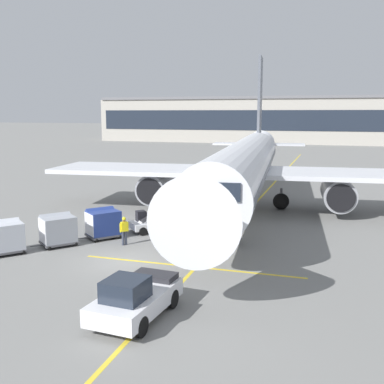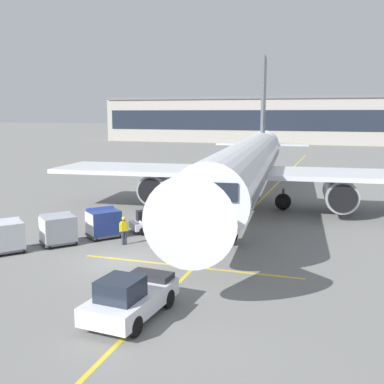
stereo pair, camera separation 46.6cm
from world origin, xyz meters
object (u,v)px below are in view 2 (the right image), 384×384
at_px(parked_airplane, 247,166).
at_px(ground_crew_by_carts, 124,229).
at_px(belt_loader, 160,218).
at_px(safety_cone_engine_keepout, 159,205).
at_px(pushback_tug, 130,297).
at_px(ground_crew_by_loader, 160,216).
at_px(baggage_cart_lead, 103,222).
at_px(baggage_cart_third, 5,236).
at_px(baggage_cart_second, 58,229).

xyz_separation_m(parked_airplane, ground_crew_by_carts, (-4.95, -12.40, -2.66)).
distance_m(belt_loader, ground_crew_by_carts, 3.97).
relative_size(belt_loader, safety_cone_engine_keepout, 6.03).
bearing_deg(belt_loader, parked_airplane, 63.74).
relative_size(pushback_tug, ground_crew_by_loader, 2.61).
height_order(belt_loader, ground_crew_by_loader, belt_loader).
bearing_deg(parked_airplane, baggage_cart_lead, -121.53).
relative_size(pushback_tug, safety_cone_engine_keepout, 5.74).
height_order(belt_loader, baggage_cart_third, belt_loader).
xyz_separation_m(ground_crew_by_loader, safety_cone_engine_keepout, (-2.62, 6.29, -0.61)).
distance_m(belt_loader, ground_crew_by_loader, 0.21).
relative_size(baggage_cart_second, safety_cone_engine_keepout, 3.29).
bearing_deg(pushback_tug, belt_loader, 107.37).
height_order(belt_loader, baggage_cart_second, belt_loader).
relative_size(parked_airplane, safety_cone_engine_keepout, 53.73).
relative_size(baggage_cart_second, ground_crew_by_carts, 1.50).
distance_m(belt_loader, pushback_tug, 13.69).
relative_size(baggage_cart_lead, ground_crew_by_loader, 1.50).
xyz_separation_m(baggage_cart_second, baggage_cart_third, (-1.95, -2.34, 0.00)).
bearing_deg(ground_crew_by_loader, pushback_tug, -72.56).
distance_m(baggage_cart_second, ground_crew_by_loader, 6.95).
distance_m(baggage_cart_second, safety_cone_engine_keepout, 11.77).
bearing_deg(parked_airplane, safety_cone_engine_keepout, -163.21).
distance_m(pushback_tug, safety_cone_engine_keepout, 20.64).
distance_m(baggage_cart_second, pushback_tug, 11.69).
distance_m(baggage_cart_lead, ground_crew_by_carts, 2.27).
bearing_deg(pushback_tug, safety_cone_engine_keepout, 109.13).
height_order(baggage_cart_lead, baggage_cart_third, same).
bearing_deg(baggage_cart_third, parked_airplane, 56.31).
height_order(belt_loader, pushback_tug, belt_loader).
relative_size(belt_loader, baggage_cart_lead, 1.83).
xyz_separation_m(belt_loader, baggage_cart_second, (-4.53, -5.18, 0.15)).
distance_m(baggage_cart_second, baggage_cart_third, 3.04).
xyz_separation_m(belt_loader, baggage_cart_lead, (-2.75, -2.82, 0.15)).
height_order(baggage_cart_third, safety_cone_engine_keepout, baggage_cart_third).
distance_m(belt_loader, safety_cone_engine_keepout, 6.98).
relative_size(parked_airplane, baggage_cart_third, 16.31).
bearing_deg(parked_airplane, ground_crew_by_loader, -116.96).
bearing_deg(safety_cone_engine_keepout, baggage_cart_lead, -90.48).
relative_size(baggage_cart_lead, ground_crew_by_carts, 1.50).
height_order(belt_loader, ground_crew_by_carts, belt_loader).
relative_size(belt_loader, baggage_cart_second, 1.83).
bearing_deg(ground_crew_by_carts, safety_cone_engine_keepout, 100.54).
bearing_deg(parked_airplane, ground_crew_by_carts, -111.76).
xyz_separation_m(pushback_tug, ground_crew_by_carts, (-4.84, 9.17, 0.17)).
bearing_deg(baggage_cart_lead, safety_cone_engine_keepout, 89.52).
xyz_separation_m(baggage_cart_second, pushback_tug, (8.62, -7.89, -0.17)).
height_order(pushback_tug, ground_crew_by_carts, pushback_tug).
bearing_deg(belt_loader, safety_cone_engine_keepout, 112.60).
bearing_deg(baggage_cart_second, baggage_cart_lead, 52.96).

